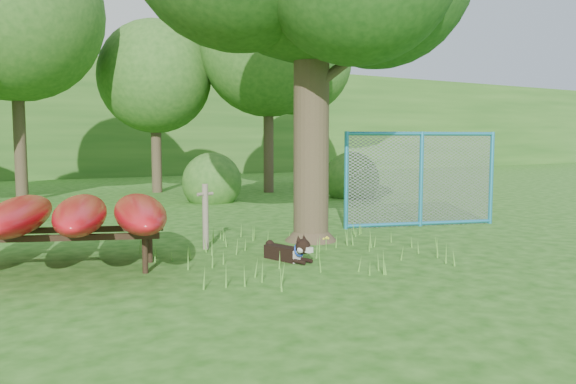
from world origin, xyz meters
TOP-DOWN VIEW (x-y plane):
  - ground at (0.00, 0.00)m, footprint 80.00×80.00m
  - wooden_post at (-0.93, 2.06)m, footprint 0.31×0.12m
  - kayak_rack at (-3.42, 1.64)m, footprint 3.72×4.01m
  - husky_dog at (-0.16, 0.51)m, footprint 0.45×0.99m
  - fence_section at (4.09, 2.20)m, footprint 3.39×1.07m
  - wildflower_clump at (0.82, 0.98)m, footprint 0.11×0.09m
  - bg_tree_b at (-3.00, 12.00)m, footprint 5.20×5.20m
  - bg_tree_c at (1.50, 13.00)m, footprint 4.00×4.00m
  - bg_tree_d at (5.00, 11.00)m, footprint 4.80×4.80m
  - bg_tree_e at (8.00, 14.00)m, footprint 4.60×4.60m
  - shrub_right at (6.50, 8.00)m, footprint 1.80×1.80m
  - shrub_mid at (2.00, 9.00)m, footprint 1.80×1.80m
  - wooded_hillside at (0.00, 28.00)m, footprint 80.00×12.00m

SIDE VIEW (x-z plane):
  - ground at x=0.00m, z-range 0.00..0.00m
  - shrub_right at x=6.50m, z-range -0.90..0.90m
  - shrub_mid at x=2.00m, z-range -0.90..0.90m
  - husky_dog at x=-0.16m, z-range -0.07..0.38m
  - wildflower_clump at x=0.82m, z-range 0.07..0.30m
  - wooden_post at x=-0.93m, z-range 0.03..1.15m
  - kayak_rack at x=-3.42m, z-range 0.28..1.34m
  - fence_section at x=4.09m, z-range -0.68..2.73m
  - wooded_hillside at x=0.00m, z-range 0.00..6.00m
  - bg_tree_c at x=1.50m, z-range 1.05..7.17m
  - bg_tree_d at x=5.00m, z-range 1.33..8.83m
  - bg_tree_e at x=8.00m, z-range 1.46..9.01m
  - bg_tree_b at x=-3.00m, z-range 1.50..9.72m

